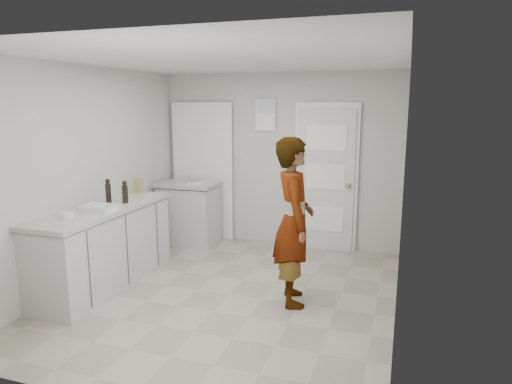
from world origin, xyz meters
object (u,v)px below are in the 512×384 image
(oil_cruet_b, at_px, (108,191))
(baking_dish, at_px, (99,208))
(cake_mix_box, at_px, (138,185))
(spice_jar, at_px, (126,197))
(oil_cruet_a, at_px, (125,192))
(person, at_px, (294,222))
(egg_bowl, at_px, (67,215))

(oil_cruet_b, height_order, baking_dish, oil_cruet_b)
(cake_mix_box, relative_size, baking_dish, 0.54)
(cake_mix_box, distance_m, spice_jar, 0.49)
(spice_jar, relative_size, oil_cruet_a, 0.33)
(cake_mix_box, bearing_deg, person, -14.57)
(spice_jar, bearing_deg, person, -4.01)
(cake_mix_box, xyz_separation_m, baking_dish, (0.14, -1.00, -0.07))
(person, height_order, oil_cruet_a, person)
(spice_jar, bearing_deg, cake_mix_box, 105.96)
(cake_mix_box, relative_size, oil_cruet_b, 0.65)
(person, bearing_deg, cake_mix_box, 54.19)
(cake_mix_box, bearing_deg, baking_dish, -81.06)
(cake_mix_box, bearing_deg, oil_cruet_b, -87.48)
(person, distance_m, baking_dish, 2.12)
(person, height_order, cake_mix_box, person)
(person, xyz_separation_m, oil_cruet_a, (-2.02, 0.02, 0.18))
(person, distance_m, cake_mix_box, 2.31)
(oil_cruet_a, bearing_deg, person, -0.53)
(baking_dish, bearing_deg, cake_mix_box, 98.16)
(spice_jar, distance_m, egg_bowl, 0.91)
(person, xyz_separation_m, cake_mix_box, (-2.23, 0.61, 0.15))
(cake_mix_box, relative_size, oil_cruet_a, 0.70)
(oil_cruet_b, bearing_deg, person, 1.12)
(baking_dish, bearing_deg, spice_jar, 91.20)
(baking_dish, relative_size, egg_bowl, 2.56)
(cake_mix_box, xyz_separation_m, spice_jar, (0.13, -0.46, -0.05))
(spice_jar, bearing_deg, oil_cruet_a, -60.98)
(cake_mix_box, bearing_deg, egg_bowl, -87.59)
(oil_cruet_b, relative_size, egg_bowl, 2.11)
(spice_jar, xyz_separation_m, oil_cruet_b, (-0.11, -0.19, 0.09))
(person, relative_size, egg_bowl, 12.73)
(person, relative_size, spice_jar, 19.90)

